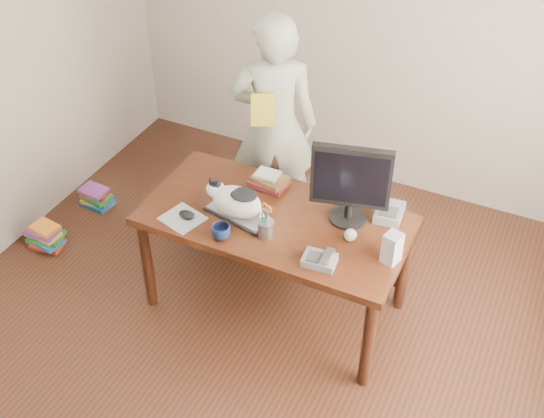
{
  "coord_description": "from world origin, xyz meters",
  "views": [
    {
      "loc": [
        1.34,
        -2.23,
        3.35
      ],
      "look_at": [
        0.0,
        0.55,
        0.85
      ],
      "focal_mm": 45.0,
      "sensor_mm": 36.0,
      "label": 1
    }
  ],
  "objects_px": {
    "pen_cup": "(266,227)",
    "baseball": "(350,235)",
    "coffee_mug": "(221,232)",
    "phone": "(320,260)",
    "mouse": "(187,215)",
    "speaker": "(392,248)",
    "calculator": "(389,212)",
    "person": "(274,126)",
    "desk": "(281,228)",
    "book_pile_a": "(46,236)",
    "book_pile_b": "(96,197)",
    "keyboard": "(237,215)",
    "book_stack": "(269,180)",
    "monitor": "(351,181)",
    "cat": "(235,200)"
  },
  "relations": [
    {
      "from": "pen_cup",
      "to": "baseball",
      "type": "height_order",
      "value": "pen_cup"
    },
    {
      "from": "coffee_mug",
      "to": "phone",
      "type": "bearing_deg",
      "value": 4.85
    },
    {
      "from": "mouse",
      "to": "baseball",
      "type": "xyz_separation_m",
      "value": [
        0.95,
        0.24,
        0.01
      ]
    },
    {
      "from": "speaker",
      "to": "calculator",
      "type": "relative_size",
      "value": 0.86
    },
    {
      "from": "person",
      "to": "mouse",
      "type": "bearing_deg",
      "value": 60.71
    },
    {
      "from": "calculator",
      "to": "person",
      "type": "relative_size",
      "value": 0.13
    },
    {
      "from": "desk",
      "to": "speaker",
      "type": "bearing_deg",
      "value": -10.92
    },
    {
      "from": "phone",
      "to": "book_pile_a",
      "type": "xyz_separation_m",
      "value": [
        -2.14,
        0.05,
        -0.69
      ]
    },
    {
      "from": "desk",
      "to": "book_pile_b",
      "type": "distance_m",
      "value": 1.82
    },
    {
      "from": "keyboard",
      "to": "book_pile_a",
      "type": "height_order",
      "value": "keyboard"
    },
    {
      "from": "desk",
      "to": "book_stack",
      "type": "bearing_deg",
      "value": 132.43
    },
    {
      "from": "baseball",
      "to": "monitor",
      "type": "bearing_deg",
      "value": 116.27
    },
    {
      "from": "monitor",
      "to": "mouse",
      "type": "xyz_separation_m",
      "value": [
        -0.87,
        -0.39,
        -0.27
      ]
    },
    {
      "from": "phone",
      "to": "calculator",
      "type": "relative_size",
      "value": 0.88
    },
    {
      "from": "calculator",
      "to": "book_stack",
      "type": "bearing_deg",
      "value": 176.92
    },
    {
      "from": "book_stack",
      "to": "book_pile_b",
      "type": "distance_m",
      "value": 1.71
    },
    {
      "from": "desk",
      "to": "phone",
      "type": "height_order",
      "value": "phone"
    },
    {
      "from": "person",
      "to": "book_stack",
      "type": "bearing_deg",
      "value": 87.66
    },
    {
      "from": "mouse",
      "to": "phone",
      "type": "height_order",
      "value": "phone"
    },
    {
      "from": "monitor",
      "to": "speaker",
      "type": "xyz_separation_m",
      "value": [
        0.34,
        -0.22,
        -0.2
      ]
    },
    {
      "from": "desk",
      "to": "speaker",
      "type": "distance_m",
      "value": 0.79
    },
    {
      "from": "mouse",
      "to": "coffee_mug",
      "type": "relative_size",
      "value": 1.06
    },
    {
      "from": "monitor",
      "to": "speaker",
      "type": "height_order",
      "value": "monitor"
    },
    {
      "from": "person",
      "to": "calculator",
      "type": "bearing_deg",
      "value": 128.72
    },
    {
      "from": "monitor",
      "to": "baseball",
      "type": "height_order",
      "value": "monitor"
    },
    {
      "from": "coffee_mug",
      "to": "person",
      "type": "relative_size",
      "value": 0.07
    },
    {
      "from": "speaker",
      "to": "calculator",
      "type": "distance_m",
      "value": 0.39
    },
    {
      "from": "person",
      "to": "desk",
      "type": "bearing_deg",
      "value": 93.8
    },
    {
      "from": "calculator",
      "to": "speaker",
      "type": "bearing_deg",
      "value": -76.24
    },
    {
      "from": "coffee_mug",
      "to": "speaker",
      "type": "bearing_deg",
      "value": 14.38
    },
    {
      "from": "phone",
      "to": "speaker",
      "type": "distance_m",
      "value": 0.4
    },
    {
      "from": "person",
      "to": "book_pile_a",
      "type": "relative_size",
      "value": 6.15
    },
    {
      "from": "calculator",
      "to": "keyboard",
      "type": "bearing_deg",
      "value": -159.69
    },
    {
      "from": "coffee_mug",
      "to": "book_stack",
      "type": "height_order",
      "value": "same"
    },
    {
      "from": "cat",
      "to": "book_pile_a",
      "type": "xyz_separation_m",
      "value": [
        -1.53,
        -0.11,
        -0.78
      ]
    },
    {
      "from": "phone",
      "to": "calculator",
      "type": "bearing_deg",
      "value": 63.43
    },
    {
      "from": "monitor",
      "to": "calculator",
      "type": "distance_m",
      "value": 0.37
    },
    {
      "from": "person",
      "to": "pen_cup",
      "type": "bearing_deg",
      "value": 88.28
    },
    {
      "from": "pen_cup",
      "to": "book_stack",
      "type": "relative_size",
      "value": 0.96
    },
    {
      "from": "monitor",
      "to": "book_pile_b",
      "type": "relative_size",
      "value": 2.01
    },
    {
      "from": "book_stack",
      "to": "book_pile_b",
      "type": "bearing_deg",
      "value": -177.04
    },
    {
      "from": "monitor",
      "to": "calculator",
      "type": "relative_size",
      "value": 2.34
    },
    {
      "from": "desk",
      "to": "book_pile_b",
      "type": "xyz_separation_m",
      "value": [
        -1.72,
        0.27,
        -0.53
      ]
    },
    {
      "from": "speaker",
      "to": "person",
      "type": "bearing_deg",
      "value": 158.86
    },
    {
      "from": "pen_cup",
      "to": "coffee_mug",
      "type": "bearing_deg",
      "value": -150.47
    },
    {
      "from": "cat",
      "to": "book_pile_a",
      "type": "relative_size",
      "value": 1.5
    },
    {
      "from": "phone",
      "to": "keyboard",
      "type": "bearing_deg",
      "value": 159.67
    },
    {
      "from": "coffee_mug",
      "to": "book_pile_b",
      "type": "relative_size",
      "value": 0.43
    },
    {
      "from": "phone",
      "to": "book_pile_a",
      "type": "relative_size",
      "value": 0.72
    },
    {
      "from": "mouse",
      "to": "book_pile_a",
      "type": "xyz_separation_m",
      "value": [
        -1.28,
        0.03,
        -0.69
      ]
    }
  ]
}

